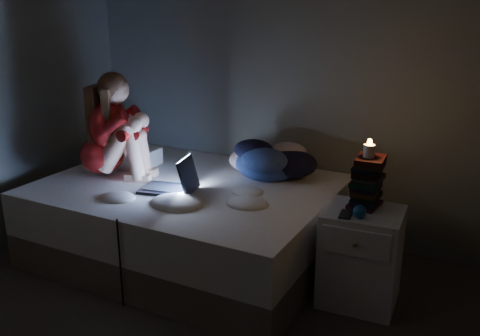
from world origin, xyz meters
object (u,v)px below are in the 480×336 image
Objects in this scene: bed at (189,220)px; laptop at (167,173)px; phone at (345,214)px; candle at (369,151)px; nightstand at (361,257)px; woman at (100,125)px.

laptop reaches higher than bed.
phone is (1.24, -0.16, 0.35)m from bed.
bed is 5.52× the size of laptop.
phone is at bearing -111.53° from candle.
candle is at bearing 64.58° from phone.
phone is at bearing -10.25° from laptop.
nightstand is at bearing -77.95° from candle.
bed is at bearing 168.68° from phone.
woman reaches higher than laptop.
bed is 14.99× the size of phone.
woman is 2.12m from nightstand.
laptop is at bearing -170.71° from candle.
phone is at bearing -130.32° from nightstand.
woman is at bearing 175.61° from phone.
nightstand is (1.37, 0.15, -0.40)m from laptop.
candle is (-0.01, 0.07, 0.68)m from nightstand.
candle is at bearing -12.72° from woman.
nightstand reaches higher than bed.
laptop is at bearing -100.74° from bed.
nightstand is (1.33, -0.04, 0.03)m from bed.
laptop is at bearing 177.72° from phone.
laptop is 1.28m from phone.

